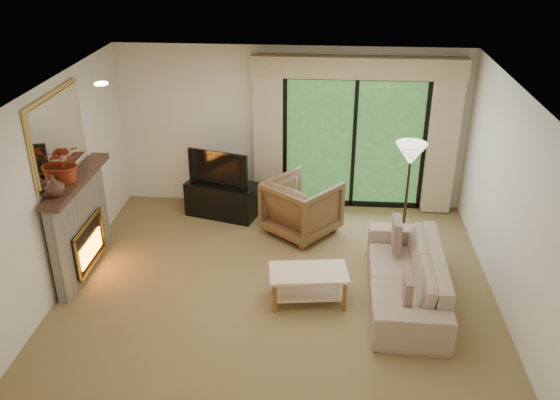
# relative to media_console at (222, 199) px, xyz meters

# --- Properties ---
(floor) EXTENTS (5.50, 5.50, 0.00)m
(floor) POSITION_rel_media_console_xyz_m (1.05, -1.95, -0.28)
(floor) COLOR olive
(floor) RESTS_ON ground
(ceiling) EXTENTS (5.50, 5.50, 0.00)m
(ceiling) POSITION_rel_media_console_xyz_m (1.05, -1.95, 2.32)
(ceiling) COLOR silver
(ceiling) RESTS_ON ground
(wall_back) EXTENTS (5.00, 0.00, 5.00)m
(wall_back) POSITION_rel_media_console_xyz_m (1.05, 0.55, 1.02)
(wall_back) COLOR #F9E9CF
(wall_back) RESTS_ON ground
(wall_front) EXTENTS (5.00, 0.00, 5.00)m
(wall_front) POSITION_rel_media_console_xyz_m (1.05, -4.45, 1.02)
(wall_front) COLOR #F9E9CF
(wall_front) RESTS_ON ground
(wall_left) EXTENTS (0.00, 5.00, 5.00)m
(wall_left) POSITION_rel_media_console_xyz_m (-1.70, -1.95, 1.02)
(wall_left) COLOR #F9E9CF
(wall_left) RESTS_ON ground
(wall_right) EXTENTS (0.00, 5.00, 5.00)m
(wall_right) POSITION_rel_media_console_xyz_m (3.80, -1.95, 1.02)
(wall_right) COLOR #F9E9CF
(wall_right) RESTS_ON ground
(fireplace) EXTENTS (0.24, 1.70, 1.37)m
(fireplace) POSITION_rel_media_console_xyz_m (-1.58, -1.75, 0.41)
(fireplace) COLOR gray
(fireplace) RESTS_ON floor
(mirror) EXTENTS (0.07, 1.45, 1.02)m
(mirror) POSITION_rel_media_console_xyz_m (-1.66, -1.75, 1.67)
(mirror) COLOR gold
(mirror) RESTS_ON wall_left
(sliding_door) EXTENTS (2.26, 0.10, 2.16)m
(sliding_door) POSITION_rel_media_console_xyz_m (2.05, 0.50, 0.82)
(sliding_door) COLOR black
(sliding_door) RESTS_ON floor
(curtain_left) EXTENTS (0.45, 0.18, 2.35)m
(curtain_left) POSITION_rel_media_console_xyz_m (0.70, 0.39, 0.92)
(curtain_left) COLOR tan
(curtain_left) RESTS_ON floor
(curtain_right) EXTENTS (0.45, 0.18, 2.35)m
(curtain_right) POSITION_rel_media_console_xyz_m (3.40, 0.39, 0.92)
(curtain_right) COLOR tan
(curtain_right) RESTS_ON floor
(cornice) EXTENTS (3.20, 0.24, 0.32)m
(cornice) POSITION_rel_media_console_xyz_m (2.05, 0.41, 2.04)
(cornice) COLOR tan
(cornice) RESTS_ON wall_back
(media_console) EXTENTS (1.19, 0.78, 0.55)m
(media_console) POSITION_rel_media_console_xyz_m (0.00, 0.00, 0.00)
(media_console) COLOR black
(media_console) RESTS_ON floor
(tv) EXTENTS (0.98, 0.39, 0.57)m
(tv) POSITION_rel_media_console_xyz_m (0.00, -0.00, 0.56)
(tv) COLOR black
(tv) RESTS_ON media_console
(armchair) EXTENTS (1.30, 1.31, 0.86)m
(armchair) POSITION_rel_media_console_xyz_m (1.29, -0.49, 0.15)
(armchair) COLOR brown
(armchair) RESTS_ON floor
(sofa) EXTENTS (0.95, 2.28, 0.66)m
(sofa) POSITION_rel_media_console_xyz_m (2.66, -2.06, 0.05)
(sofa) COLOR tan
(sofa) RESTS_ON floor
(pillow_near) EXTENTS (0.10, 0.34, 0.34)m
(pillow_near) POSITION_rel_media_console_xyz_m (2.59, -2.71, 0.27)
(pillow_near) COLOR brown
(pillow_near) RESTS_ON sofa
(pillow_far) EXTENTS (0.12, 0.41, 0.40)m
(pillow_far) POSITION_rel_media_console_xyz_m (2.59, -1.41, 0.28)
(pillow_far) COLOR brown
(pillow_far) RESTS_ON sofa
(coffee_table) EXTENTS (1.02, 0.64, 0.43)m
(coffee_table) POSITION_rel_media_console_xyz_m (1.45, -2.24, -0.06)
(coffee_table) COLOR beige
(coffee_table) RESTS_ON floor
(floor_lamp) EXTENTS (0.49, 0.49, 1.59)m
(floor_lamp) POSITION_rel_media_console_xyz_m (2.76, -0.78, 0.52)
(floor_lamp) COLOR white
(floor_lamp) RESTS_ON floor
(vase) EXTENTS (0.26, 0.26, 0.26)m
(vase) POSITION_rel_media_console_xyz_m (-1.56, -2.30, 1.22)
(vase) COLOR #43291E
(vase) RESTS_ON fireplace
(branches) EXTENTS (0.55, 0.50, 0.51)m
(branches) POSITION_rel_media_console_xyz_m (-1.56, -1.89, 1.35)
(branches) COLOR maroon
(branches) RESTS_ON fireplace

